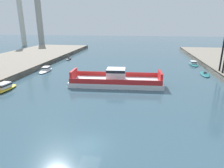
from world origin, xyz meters
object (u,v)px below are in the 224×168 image
(chain_ferry, at_px, (116,80))
(moored_boat_near_right, at_px, (205,74))
(moored_boat_upstream_b, at_px, (193,63))
(moored_boat_mid_left, at_px, (46,70))
(moored_boat_far_right, at_px, (3,88))
(smokestack_distant_a, at_px, (20,12))
(smokestack_distant_b, at_px, (39,20))
(moored_boat_near_left, at_px, (69,59))

(chain_ferry, distance_m, moored_boat_near_right, 26.23)
(moored_boat_near_right, distance_m, moored_boat_upstream_b, 13.57)
(moored_boat_mid_left, bearing_deg, moored_boat_far_right, -92.13)
(moored_boat_near_right, bearing_deg, moored_boat_far_right, -155.87)
(chain_ferry, xyz_separation_m, moored_boat_mid_left, (-22.21, 9.96, -0.66))
(moored_boat_mid_left, relative_size, smokestack_distant_a, 0.20)
(moored_boat_far_right, bearing_deg, smokestack_distant_b, 112.63)
(moored_boat_near_right, relative_size, moored_boat_mid_left, 0.96)
(moored_boat_far_right, height_order, smokestack_distant_a, smokestack_distant_a)
(moored_boat_near_right, bearing_deg, moored_boat_near_left, 159.80)
(moored_boat_near_right, height_order, moored_boat_mid_left, moored_boat_mid_left)
(smokestack_distant_b, bearing_deg, moored_boat_near_right, -37.24)
(smokestack_distant_a, bearing_deg, moored_boat_upstream_b, -26.17)
(moored_boat_near_left, height_order, moored_boat_far_right, moored_boat_far_right)
(chain_ferry, bearing_deg, moored_boat_far_right, -161.12)
(moored_boat_mid_left, distance_m, smokestack_distant_a, 77.27)
(moored_boat_upstream_b, relative_size, smokestack_distant_a, 0.21)
(moored_boat_upstream_b, distance_m, smokestack_distant_a, 101.63)
(moored_boat_near_right, distance_m, moored_boat_mid_left, 45.22)
(moored_boat_mid_left, bearing_deg, smokestack_distant_a, 126.33)
(moored_boat_far_right, bearing_deg, moored_boat_upstream_b, 36.60)
(smokestack_distant_a, xyz_separation_m, smokestack_distant_b, (9.95, 2.87, -4.06))
(moored_boat_near_left, xyz_separation_m, smokestack_distant_a, (-43.98, 40.85, 19.31))
(moored_boat_near_left, bearing_deg, moored_boat_far_right, -90.42)
(moored_boat_near_right, height_order, smokestack_distant_a, smokestack_distant_a)
(moored_boat_far_right, height_order, smokestack_distant_b, smokestack_distant_b)
(chain_ferry, height_order, moored_boat_far_right, chain_ferry)
(moored_boat_near_right, xyz_separation_m, smokestack_distant_a, (-89.50, 57.60, 19.32))
(moored_boat_upstream_b, bearing_deg, smokestack_distant_a, 153.83)
(chain_ferry, height_order, moored_boat_near_left, chain_ferry)
(chain_ferry, xyz_separation_m, moored_boat_far_right, (-22.87, -7.82, -0.55))
(chain_ferry, xyz_separation_m, moored_boat_near_right, (22.93, 12.69, -0.94))
(moored_boat_mid_left, distance_m, moored_boat_upstream_b, 48.08)
(moored_boat_near_right, bearing_deg, chain_ferry, -151.03)
(chain_ferry, relative_size, moored_boat_mid_left, 2.80)
(moored_boat_mid_left, bearing_deg, moored_boat_upstream_b, 19.82)
(moored_boat_near_right, distance_m, moored_boat_far_right, 50.19)
(chain_ferry, distance_m, moored_boat_upstream_b, 34.93)
(moored_boat_far_right, relative_size, smokestack_distant_a, 0.22)
(moored_boat_upstream_b, bearing_deg, moored_boat_near_right, -90.38)
(moored_boat_upstream_b, relative_size, smokestack_distant_b, 0.27)
(chain_ferry, height_order, moored_boat_upstream_b, chain_ferry)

